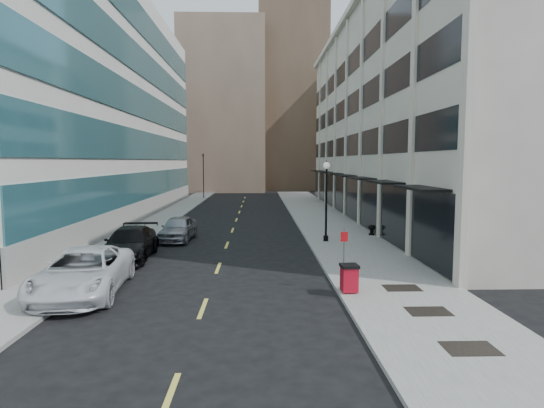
{
  "coord_description": "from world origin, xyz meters",
  "views": [
    {
      "loc": [
        1.97,
        -13.53,
        5.14
      ],
      "look_at": [
        2.74,
        12.97,
        2.62
      ],
      "focal_mm": 30.0,
      "sensor_mm": 36.0,
      "label": 1
    }
  ],
  "objects": [
    {
      "name": "urn_planter",
      "position": [
        9.6,
        16.62,
        0.58
      ],
      "size": [
        0.5,
        0.5,
        0.7
      ],
      "rotation": [
        0.0,
        0.0,
        -0.28
      ],
      "color": "black",
      "rests_on": "sidewalk_right"
    },
    {
      "name": "road_centerline",
      "position": [
        0.0,
        17.0,
        0.01
      ],
      "size": [
        0.15,
        68.2,
        0.01
      ],
      "color": "#D8CC4C",
      "rests_on": "ground"
    },
    {
      "name": "sidewalk_left",
      "position": [
        -6.5,
        20.0,
        0.07
      ],
      "size": [
        3.0,
        80.0,
        0.15
      ],
      "primitive_type": "cube",
      "color": "gray",
      "rests_on": "ground"
    },
    {
      "name": "sidewalk_right",
      "position": [
        7.5,
        20.0,
        0.07
      ],
      "size": [
        5.0,
        80.0,
        0.15
      ],
      "primitive_type": "cube",
      "color": "gray",
      "rests_on": "ground"
    },
    {
      "name": "skyline_tan_far",
      "position": [
        -14.0,
        78.0,
        11.0
      ],
      "size": [
        12.0,
        14.0,
        22.0
      ],
      "primitive_type": "cube",
      "color": "#8A705A",
      "rests_on": "ground"
    },
    {
      "name": "lamppost",
      "position": [
        6.15,
        14.39,
        3.11
      ],
      "size": [
        0.42,
        0.42,
        5.04
      ],
      "color": "black",
      "rests_on": "sidewalk_right"
    },
    {
      "name": "building_left",
      "position": [
        -15.95,
        27.0,
        9.99
      ],
      "size": [
        16.14,
        46.0,
        20.0
      ],
      "color": "silver",
      "rests_on": "ground"
    },
    {
      "name": "grate_near",
      "position": [
        7.6,
        -2.0,
        0.15
      ],
      "size": [
        1.4,
        1.0,
        0.01
      ],
      "primitive_type": "cube",
      "color": "black",
      "rests_on": "sidewalk_right"
    },
    {
      "name": "ground",
      "position": [
        0.0,
        0.0,
        0.0
      ],
      "size": [
        160.0,
        160.0,
        0.0
      ],
      "primitive_type": "plane",
      "color": "black",
      "rests_on": "ground"
    },
    {
      "name": "skyline_stone",
      "position": [
        18.0,
        66.0,
        10.0
      ],
      "size": [
        10.0,
        14.0,
        20.0
      ],
      "primitive_type": "cube",
      "color": "beige",
      "rests_on": "ground"
    },
    {
      "name": "building_right",
      "position": [
        16.94,
        26.99,
        8.99
      ],
      "size": [
        15.3,
        46.5,
        18.25
      ],
      "color": "beige",
      "rests_on": "ground"
    },
    {
      "name": "skyline_brown",
      "position": [
        8.0,
        72.0,
        17.0
      ],
      "size": [
        12.0,
        16.0,
        34.0
      ],
      "primitive_type": "cube",
      "color": "brown",
      "rests_on": "ground"
    },
    {
      "name": "trash_bin",
      "position": [
        5.4,
        3.3,
        0.73
      ],
      "size": [
        0.7,
        0.76,
        1.08
      ],
      "rotation": [
        0.0,
        0.0,
        0.06
      ],
      "color": "#AC0B1C",
      "rests_on": "sidewalk_right"
    },
    {
      "name": "car_black_pickup",
      "position": [
        -4.8,
        10.16,
        0.82
      ],
      "size": [
        2.52,
        5.75,
        1.64
      ],
      "primitive_type": "imported",
      "rotation": [
        0.0,
        0.0,
        0.04
      ],
      "color": "black",
      "rests_on": "ground"
    },
    {
      "name": "car_silver_sedan",
      "position": [
        -3.25,
        15.68,
        0.8
      ],
      "size": [
        2.14,
        4.78,
        1.59
      ],
      "primitive_type": "imported",
      "rotation": [
        0.0,
        0.0,
        -0.06
      ],
      "color": "#95989D",
      "rests_on": "ground"
    },
    {
      "name": "skyline_tan_near",
      "position": [
        -4.0,
        68.0,
        14.0
      ],
      "size": [
        14.0,
        18.0,
        28.0
      ],
      "primitive_type": "cube",
      "color": "#8A705A",
      "rests_on": "ground"
    },
    {
      "name": "sign_post",
      "position": [
        5.3,
        3.9,
        1.69
      ],
      "size": [
        0.28,
        0.07,
        2.39
      ],
      "rotation": [
        0.0,
        0.0,
        0.06
      ],
      "color": "slate",
      "rests_on": "sidewalk_right"
    },
    {
      "name": "traffic_signal",
      "position": [
        -5.5,
        48.0,
        5.72
      ],
      "size": [
        0.66,
        0.66,
        6.98
      ],
      "color": "black",
      "rests_on": "ground"
    },
    {
      "name": "grate_mid",
      "position": [
        7.6,
        1.0,
        0.15
      ],
      "size": [
        1.4,
        1.0,
        0.01
      ],
      "primitive_type": "cube",
      "color": "black",
      "rests_on": "sidewalk_right"
    },
    {
      "name": "grate_far",
      "position": [
        7.6,
        3.8,
        0.15
      ],
      "size": [
        1.4,
        1.0,
        0.01
      ],
      "primitive_type": "cube",
      "color": "black",
      "rests_on": "sidewalk_right"
    },
    {
      "name": "car_white_van",
      "position": [
        -4.8,
        3.81,
        0.88
      ],
      "size": [
        3.47,
        6.56,
        1.76
      ],
      "primitive_type": "imported",
      "rotation": [
        0.0,
        0.0,
        0.09
      ],
      "color": "silver",
      "rests_on": "ground"
    }
  ]
}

